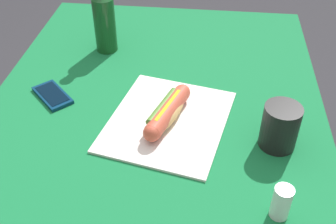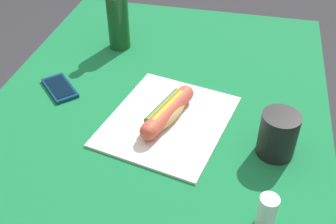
% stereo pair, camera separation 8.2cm
% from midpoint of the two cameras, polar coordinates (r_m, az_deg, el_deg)
% --- Properties ---
extents(dining_table, '(1.24, 0.85, 0.77)m').
position_cam_midpoint_polar(dining_table, '(1.10, 0.17, -6.26)').
color(dining_table, brown).
rests_on(dining_table, ground).
extents(paper_wrapper, '(0.37, 0.33, 0.01)m').
position_cam_midpoint_polar(paper_wrapper, '(0.99, 2.35, -1.29)').
color(paper_wrapper, silver).
rests_on(paper_wrapper, dining_table).
extents(hot_dog, '(0.20, 0.10, 0.05)m').
position_cam_midpoint_polar(hot_dog, '(0.98, 2.34, -0.04)').
color(hot_dog, tan).
rests_on(hot_dog, paper_wrapper).
extents(cell_phone, '(0.13, 0.13, 0.01)m').
position_cam_midpoint_polar(cell_phone, '(1.12, -12.73, 3.19)').
color(cell_phone, '#0A2D4C').
rests_on(cell_phone, dining_table).
extents(soda_bottle, '(0.06, 0.06, 0.24)m').
position_cam_midpoint_polar(soda_bottle, '(1.25, -5.05, 13.02)').
color(soda_bottle, '#14471E').
rests_on(soda_bottle, dining_table).
extents(drinking_cup, '(0.08, 0.08, 0.11)m').
position_cam_midpoint_polar(drinking_cup, '(0.92, 17.41, -3.09)').
color(drinking_cup, black).
rests_on(drinking_cup, dining_table).
extents(salt_shaker, '(0.04, 0.04, 0.07)m').
position_cam_midpoint_polar(salt_shaker, '(0.80, 16.46, -13.19)').
color(salt_shaker, silver).
rests_on(salt_shaker, dining_table).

